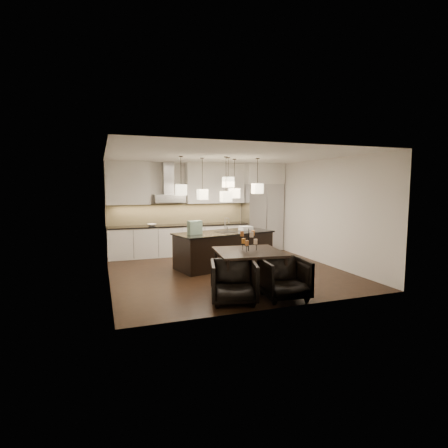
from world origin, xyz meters
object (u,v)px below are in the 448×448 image
object	(u,v)px
refrigerator	(262,217)
island_body	(224,250)
dining_table	(248,270)
armchair_left	(234,282)
armchair_right	(284,279)

from	to	relation	value
refrigerator	island_body	distance (m)	2.81
island_body	dining_table	distance (m)	2.01
armchair_left	refrigerator	bearing A→B (deg)	74.61
refrigerator	dining_table	world-z (taller)	refrigerator
refrigerator	dining_table	distance (m)	4.49
dining_table	armchair_right	xyz separation A→B (m)	(0.36, -0.83, -0.01)
armchair_right	refrigerator	bearing A→B (deg)	75.19
dining_table	armchair_left	world-z (taller)	dining_table
dining_table	armchair_right	world-z (taller)	dining_table
island_body	armchair_right	world-z (taller)	island_body
refrigerator	armchair_left	size ratio (longest dim) A/B	2.59
refrigerator	island_body	world-z (taller)	refrigerator
refrigerator	armchair_right	bearing A→B (deg)	-111.07
armchair_right	dining_table	bearing A→B (deg)	119.85
refrigerator	armchair_right	distance (m)	5.09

